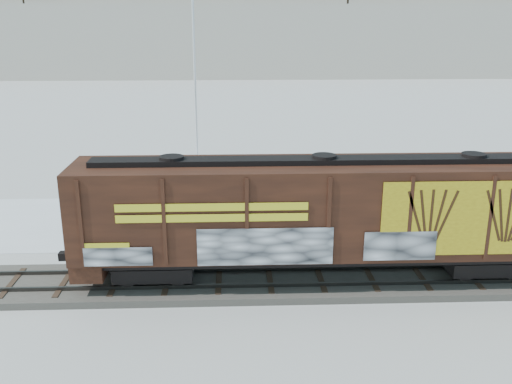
{
  "coord_description": "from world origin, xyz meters",
  "views": [
    {
      "loc": [
        0.67,
        -20.39,
        10.18
      ],
      "look_at": [
        1.58,
        3.0,
        2.93
      ],
      "focal_mm": 40.0,
      "sensor_mm": 36.0,
      "label": 1
    }
  ],
  "objects_px": {
    "car_white": "(273,216)",
    "car_dark": "(366,204)",
    "flagpole": "(197,104)",
    "car_silver": "(126,214)",
    "hopper_railcar": "(322,211)"
  },
  "relations": [
    {
      "from": "car_white",
      "to": "car_dark",
      "type": "bearing_deg",
      "value": -64.73
    },
    {
      "from": "flagpole",
      "to": "car_white",
      "type": "height_order",
      "value": "flagpole"
    },
    {
      "from": "car_silver",
      "to": "car_white",
      "type": "bearing_deg",
      "value": -114.61
    },
    {
      "from": "flagpole",
      "to": "car_silver",
      "type": "height_order",
      "value": "flagpole"
    },
    {
      "from": "hopper_railcar",
      "to": "car_dark",
      "type": "distance_m",
      "value": 8.96
    },
    {
      "from": "car_dark",
      "to": "flagpole",
      "type": "bearing_deg",
      "value": 48.18
    },
    {
      "from": "hopper_railcar",
      "to": "car_white",
      "type": "bearing_deg",
      "value": 104.89
    },
    {
      "from": "car_white",
      "to": "flagpole",
      "type": "bearing_deg",
      "value": 27.13
    },
    {
      "from": "hopper_railcar",
      "to": "flagpole",
      "type": "xyz_separation_m",
      "value": [
        -5.51,
        13.97,
        2.05
      ]
    },
    {
      "from": "car_silver",
      "to": "car_dark",
      "type": "relative_size",
      "value": 0.98
    },
    {
      "from": "hopper_railcar",
      "to": "car_dark",
      "type": "xyz_separation_m",
      "value": [
        3.6,
        7.85,
        -2.4
      ]
    },
    {
      "from": "hopper_railcar",
      "to": "car_dark",
      "type": "height_order",
      "value": "hopper_railcar"
    },
    {
      "from": "flagpole",
      "to": "car_white",
      "type": "distance_m",
      "value": 10.19
    },
    {
      "from": "car_dark",
      "to": "car_silver",
      "type": "bearing_deg",
      "value": 88.32
    },
    {
      "from": "flagpole",
      "to": "car_silver",
      "type": "distance_m",
      "value": 9.22
    }
  ]
}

